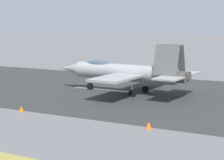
{
  "coord_description": "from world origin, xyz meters",
  "views": [
    {
      "loc": [
        -22.99,
        40.29,
        7.99
      ],
      "look_at": [
        -4.94,
        5.71,
        2.2
      ],
      "focal_mm": 63.79,
      "sensor_mm": 36.0,
      "label": 1
    }
  ],
  "objects": [
    {
      "name": "ground_plane",
      "position": [
        0.0,
        0.0,
        0.0
      ],
      "size": [
        400.0,
        400.0,
        0.0
      ],
      "primitive_type": "plane",
      "color": "slate"
    },
    {
      "name": "runway_strip",
      "position": [
        -0.02,
        0.0,
        0.01
      ],
      "size": [
        240.0,
        26.0,
        0.02
      ],
      "color": "#2F3030",
      "rests_on": "ground"
    },
    {
      "name": "fighter_jet",
      "position": [
        -4.02,
        0.82,
        2.4
      ],
      "size": [
        16.57,
        13.33,
        5.6
      ],
      "color": "#969799",
      "rests_on": "ground"
    },
    {
      "name": "marker_cone_near",
      "position": [
        -12.05,
        13.39,
        0.28
      ],
      "size": [
        0.44,
        0.44,
        0.55
      ],
      "primitive_type": "cone",
      "color": "orange",
      "rests_on": "ground"
    },
    {
      "name": "marker_cone_mid",
      "position": [
        0.15,
        13.39,
        0.28
      ],
      "size": [
        0.44,
        0.44,
        0.55
      ],
      "primitive_type": "cone",
      "color": "orange",
      "rests_on": "ground"
    }
  ]
}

